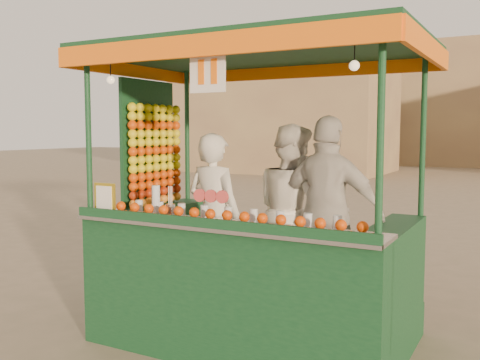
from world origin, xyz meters
The scene contains 7 objects.
ground centered at (0.00, 0.00, 0.00)m, with size 90.00×90.00×0.00m, color #736752.
building_left centered at (-9.00, 20.00, 3.00)m, with size 10.00×6.00×6.00m, color #A0885B.
building_center centered at (-2.00, 30.00, 3.50)m, with size 14.00×7.00×7.00m, color #A0885B.
juice_cart centered at (-0.42, -0.31, 0.90)m, with size 3.07×1.99×2.79m.
vendor_left centered at (-0.86, -0.13, 1.15)m, with size 0.64×0.45×1.66m.
vendor_middle centered at (-0.18, 0.28, 1.20)m, with size 1.08×1.05×1.75m.
vendor_right centered at (0.27, 0.08, 1.24)m, with size 1.09×0.50×1.82m.
Camera 1 is at (1.94, -4.72, 2.01)m, focal length 40.39 mm.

